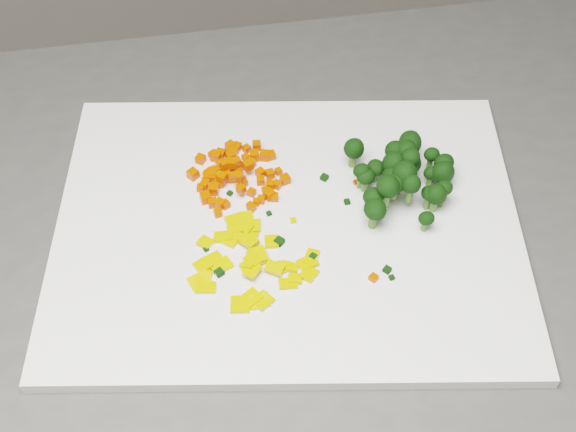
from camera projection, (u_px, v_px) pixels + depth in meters
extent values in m
cube|color=#484845|center=(289.00, 402.00, 1.21)|extent=(0.97, 0.70, 0.90)
cube|color=white|center=(288.00, 226.00, 0.85)|extent=(0.55, 0.47, 0.01)
cube|color=#E33A02|center=(213.00, 203.00, 0.85)|extent=(0.01, 0.01, 0.01)
cube|color=#E33A02|center=(219.00, 169.00, 0.89)|extent=(0.01, 0.01, 0.01)
cube|color=#E33A02|center=(227.00, 173.00, 0.88)|extent=(0.01, 0.01, 0.01)
cube|color=#E33A02|center=(193.00, 174.00, 0.88)|extent=(0.01, 0.01, 0.01)
cube|color=#E33A02|center=(265.00, 156.00, 0.90)|extent=(0.01, 0.01, 0.01)
cube|color=#E33A02|center=(237.00, 147.00, 0.91)|extent=(0.01, 0.01, 0.01)
cube|color=#E33A02|center=(222.00, 177.00, 0.86)|extent=(0.01, 0.01, 0.01)
cube|color=#E33A02|center=(230.00, 146.00, 0.91)|extent=(0.01, 0.01, 0.01)
cube|color=#E33A02|center=(212.00, 155.00, 0.90)|extent=(0.01, 0.01, 0.01)
cube|color=#E33A02|center=(231.00, 177.00, 0.88)|extent=(0.01, 0.01, 0.01)
cube|color=#E33A02|center=(206.00, 181.00, 0.87)|extent=(0.01, 0.01, 0.01)
cube|color=#E33A02|center=(204.00, 185.00, 0.87)|extent=(0.01, 0.01, 0.01)
cube|color=#E33A02|center=(240.00, 188.00, 0.87)|extent=(0.01, 0.01, 0.01)
cube|color=#E33A02|center=(278.00, 171.00, 0.88)|extent=(0.01, 0.01, 0.01)
cube|color=#E33A02|center=(233.00, 177.00, 0.88)|extent=(0.01, 0.01, 0.01)
cube|color=#E33A02|center=(231.00, 156.00, 0.90)|extent=(0.01, 0.01, 0.01)
cube|color=#E33A02|center=(230.00, 151.00, 0.90)|extent=(0.01, 0.01, 0.01)
cube|color=#E33A02|center=(261.00, 181.00, 0.87)|extent=(0.01, 0.01, 0.01)
cube|color=#E33A02|center=(247.00, 149.00, 0.91)|extent=(0.01, 0.01, 0.01)
cube|color=#E33A02|center=(269.00, 195.00, 0.86)|extent=(0.01, 0.01, 0.01)
cube|color=#E33A02|center=(252.00, 208.00, 0.85)|extent=(0.01, 0.01, 0.01)
cube|color=#E33A02|center=(246.00, 157.00, 0.90)|extent=(0.01, 0.01, 0.01)
cube|color=#E33A02|center=(232.00, 156.00, 0.90)|extent=(0.01, 0.01, 0.01)
cube|color=#E33A02|center=(270.00, 174.00, 0.88)|extent=(0.01, 0.01, 0.01)
cube|color=#E33A02|center=(212.00, 178.00, 0.88)|extent=(0.01, 0.01, 0.01)
cube|color=#E33A02|center=(256.00, 202.00, 0.86)|extent=(0.01, 0.01, 0.01)
cube|color=#E33A02|center=(207.00, 174.00, 0.88)|extent=(0.01, 0.01, 0.01)
cube|color=#E33A02|center=(218.00, 213.00, 0.84)|extent=(0.01, 0.01, 0.01)
cube|color=#E33A02|center=(201.00, 159.00, 0.90)|extent=(0.01, 0.01, 0.01)
cube|color=#E33A02|center=(207.00, 177.00, 0.88)|extent=(0.01, 0.01, 0.01)
cube|color=#E33A02|center=(208.00, 172.00, 0.88)|extent=(0.01, 0.01, 0.01)
cube|color=#E33A02|center=(265.00, 190.00, 0.87)|extent=(0.01, 0.01, 0.01)
cube|color=#E33A02|center=(225.00, 204.00, 0.85)|extent=(0.01, 0.01, 0.01)
cube|color=#E33A02|center=(250.00, 206.00, 0.85)|extent=(0.01, 0.01, 0.01)
cube|color=#E33A02|center=(260.00, 173.00, 0.88)|extent=(0.01, 0.01, 0.01)
cube|color=#E33A02|center=(219.00, 183.00, 0.87)|extent=(0.01, 0.01, 0.01)
cube|color=#E33A02|center=(213.00, 171.00, 0.88)|extent=(0.01, 0.01, 0.01)
cube|color=#E33A02|center=(248.00, 165.00, 0.88)|extent=(0.01, 0.01, 0.01)
cube|color=#E33A02|center=(233.00, 152.00, 0.90)|extent=(0.01, 0.01, 0.01)
cube|color=#E33A02|center=(206.00, 198.00, 0.86)|extent=(0.01, 0.01, 0.01)
cube|color=#E33A02|center=(212.00, 175.00, 0.88)|extent=(0.01, 0.01, 0.01)
cube|color=#E33A02|center=(200.00, 188.00, 0.87)|extent=(0.01, 0.01, 0.01)
cube|color=#E33A02|center=(275.00, 197.00, 0.86)|extent=(0.01, 0.01, 0.01)
cube|color=#E33A02|center=(229.00, 178.00, 0.88)|extent=(0.01, 0.01, 0.01)
cube|color=#E33A02|center=(270.00, 185.00, 0.87)|extent=(0.01, 0.01, 0.01)
cube|color=#E33A02|center=(261.00, 200.00, 0.86)|extent=(0.01, 0.01, 0.01)
cube|color=#E33A02|center=(231.00, 156.00, 0.90)|extent=(0.01, 0.01, 0.01)
cube|color=#E33A02|center=(238.00, 177.00, 0.86)|extent=(0.01, 0.01, 0.01)
cube|color=#E33A02|center=(233.00, 163.00, 0.88)|extent=(0.01, 0.01, 0.01)
cube|color=#E33A02|center=(224.00, 164.00, 0.88)|extent=(0.01, 0.01, 0.01)
cube|color=#E33A02|center=(250.00, 163.00, 0.89)|extent=(0.01, 0.01, 0.01)
cube|color=#E33A02|center=(216.00, 156.00, 0.90)|extent=(0.01, 0.01, 0.01)
cube|color=#E33A02|center=(220.00, 165.00, 0.89)|extent=(0.01, 0.01, 0.01)
cube|color=#E33A02|center=(252.00, 192.00, 0.86)|extent=(0.01, 0.01, 0.01)
cube|color=#E33A02|center=(271.00, 155.00, 0.90)|extent=(0.01, 0.01, 0.01)
cube|color=#E33A02|center=(277.00, 185.00, 0.87)|extent=(0.01, 0.01, 0.01)
cube|color=#E33A02|center=(220.00, 204.00, 0.85)|extent=(0.01, 0.01, 0.01)
cube|color=#E33A02|center=(229.00, 165.00, 0.89)|extent=(0.02, 0.02, 0.01)
cube|color=#E33A02|center=(243.00, 181.00, 0.87)|extent=(0.01, 0.01, 0.01)
cube|color=#E33A02|center=(254.00, 155.00, 0.90)|extent=(0.01, 0.01, 0.01)
cube|color=#E33A02|center=(236.00, 166.00, 0.89)|extent=(0.01, 0.01, 0.01)
cube|color=#E33A02|center=(249.00, 165.00, 0.89)|extent=(0.01, 0.01, 0.01)
cube|color=#E33A02|center=(220.00, 154.00, 0.90)|extent=(0.01, 0.01, 0.01)
cube|color=#E33A02|center=(237.00, 161.00, 0.88)|extent=(0.01, 0.01, 0.01)
cube|color=#E33A02|center=(241.00, 189.00, 0.86)|extent=(0.01, 0.01, 0.01)
cube|color=#E33A02|center=(238.00, 171.00, 0.89)|extent=(0.01, 0.01, 0.01)
cube|color=#E33A02|center=(285.00, 179.00, 0.88)|extent=(0.01, 0.01, 0.01)
cube|color=#E33A02|center=(214.00, 189.00, 0.86)|extent=(0.01, 0.01, 0.01)
cube|color=#E33A02|center=(257.00, 146.00, 0.91)|extent=(0.01, 0.01, 0.01)
cube|color=#DFB40B|center=(240.00, 304.00, 0.77)|extent=(0.02, 0.02, 0.01)
cube|color=#DFB40B|center=(258.00, 255.00, 0.81)|extent=(0.02, 0.02, 0.01)
cube|color=#DFB40B|center=(251.00, 267.00, 0.80)|extent=(0.02, 0.01, 0.01)
cube|color=#DFB40B|center=(200.00, 281.00, 0.79)|extent=(0.03, 0.02, 0.01)
cube|color=#DFB40B|center=(244.00, 228.00, 0.83)|extent=(0.02, 0.02, 0.01)
cube|color=#DFB40B|center=(205.00, 242.00, 0.82)|extent=(0.02, 0.02, 0.01)
cube|color=#DFB40B|center=(307.00, 263.00, 0.81)|extent=(0.02, 0.02, 0.01)
cube|color=#DFB40B|center=(221.00, 266.00, 0.80)|extent=(0.02, 0.02, 0.01)
cube|color=#DFB40B|center=(247.00, 218.00, 0.84)|extent=(0.01, 0.02, 0.01)
cube|color=#DFB40B|center=(223.00, 237.00, 0.83)|extent=(0.02, 0.02, 0.01)
cube|color=#DFB40B|center=(204.00, 278.00, 0.79)|extent=(0.02, 0.02, 0.01)
cube|color=#DFB40B|center=(311.00, 257.00, 0.81)|extent=(0.02, 0.02, 0.01)
cube|color=#DFB40B|center=(309.00, 274.00, 0.80)|extent=(0.02, 0.02, 0.00)
cube|color=#DFB40B|center=(274.00, 268.00, 0.80)|extent=(0.02, 0.02, 0.01)
cube|color=#DFB40B|center=(251.00, 299.00, 0.78)|extent=(0.03, 0.02, 0.01)
cube|color=#DFB40B|center=(215.00, 259.00, 0.81)|extent=(0.02, 0.02, 0.01)
cube|color=#DFB40B|center=(235.00, 229.00, 0.83)|extent=(0.02, 0.01, 0.01)
cube|color=#DFB40B|center=(257.00, 258.00, 0.81)|extent=(0.02, 0.02, 0.01)
cube|color=#DFB40B|center=(278.00, 268.00, 0.80)|extent=(0.02, 0.02, 0.01)
cube|color=#DFB40B|center=(295.00, 279.00, 0.79)|extent=(0.02, 0.01, 0.01)
cube|color=#DFB40B|center=(203.00, 266.00, 0.80)|extent=(0.02, 0.02, 0.01)
cube|color=#DFB40B|center=(247.00, 267.00, 0.80)|extent=(0.02, 0.02, 0.01)
cube|color=#DFB40B|center=(252.00, 271.00, 0.79)|extent=(0.02, 0.02, 0.01)
cube|color=#DFB40B|center=(271.00, 242.00, 0.82)|extent=(0.02, 0.02, 0.00)
cube|color=#DFB40B|center=(251.00, 239.00, 0.83)|extent=(0.02, 0.02, 0.01)
cube|color=#DFB40B|center=(206.00, 287.00, 0.79)|extent=(0.02, 0.02, 0.01)
cube|color=#DFB40B|center=(260.00, 301.00, 0.77)|extent=(0.02, 0.02, 0.01)
cube|color=#DFB40B|center=(288.00, 284.00, 0.79)|extent=(0.02, 0.01, 0.01)
cube|color=#DFB40B|center=(234.00, 220.00, 0.84)|extent=(0.02, 0.02, 0.01)
cube|color=#DFB40B|center=(231.00, 241.00, 0.82)|extent=(0.02, 0.02, 0.01)
cube|color=#DFB40B|center=(253.00, 260.00, 0.80)|extent=(0.02, 0.02, 0.01)
cube|color=#DFB40B|center=(255.00, 226.00, 0.84)|extent=(0.02, 0.02, 0.01)
cube|color=#DFB40B|center=(236.00, 237.00, 0.83)|extent=(0.02, 0.02, 0.01)
cube|color=#DFB40B|center=(263.00, 301.00, 0.78)|extent=(0.02, 0.02, 0.01)
cube|color=#DFB40B|center=(248.00, 240.00, 0.82)|extent=(0.02, 0.02, 0.01)
cube|color=#DFB40B|center=(290.00, 267.00, 0.80)|extent=(0.02, 0.02, 0.01)
cube|color=#DFB40B|center=(250.00, 261.00, 0.80)|extent=(0.02, 0.02, 0.01)
cube|color=black|center=(219.00, 273.00, 0.80)|extent=(0.01, 0.01, 0.01)
cube|color=#DFB40B|center=(293.00, 220.00, 0.84)|extent=(0.01, 0.01, 0.00)
cube|color=black|center=(387.00, 270.00, 0.80)|extent=(0.01, 0.01, 0.00)
cube|color=black|center=(392.00, 277.00, 0.79)|extent=(0.01, 0.01, 0.00)
cube|color=black|center=(347.00, 202.00, 0.86)|extent=(0.01, 0.01, 0.00)
cube|color=black|center=(269.00, 213.00, 0.85)|extent=(0.01, 0.01, 0.00)
cube|color=black|center=(279.00, 241.00, 0.82)|extent=(0.01, 0.01, 0.01)
cube|color=#E33A02|center=(355.00, 182.00, 0.88)|extent=(0.01, 0.01, 0.00)
cube|color=black|center=(313.00, 257.00, 0.81)|extent=(0.01, 0.01, 0.00)
cube|color=#DFB40B|center=(218.00, 175.00, 0.88)|extent=(0.01, 0.01, 0.01)
cube|color=black|center=(324.00, 177.00, 0.88)|extent=(0.01, 0.01, 0.01)
cube|color=black|center=(206.00, 249.00, 0.82)|extent=(0.01, 0.01, 0.00)
cube|color=#E33A02|center=(373.00, 278.00, 0.79)|extent=(0.01, 0.01, 0.01)
cube|color=black|center=(230.00, 193.00, 0.87)|extent=(0.01, 0.01, 0.00)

